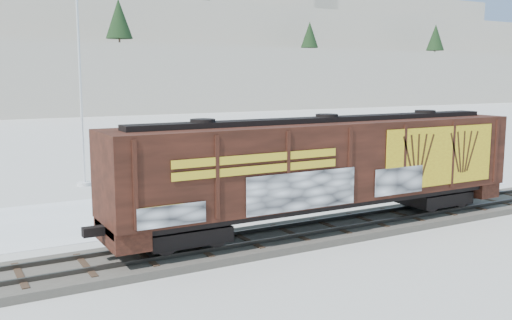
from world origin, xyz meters
TOP-DOWN VIEW (x-y plane):
  - ground at (0.00, 0.00)m, footprint 500.00×500.00m
  - rail_track at (0.00, 0.00)m, footprint 50.00×3.40m
  - parking_strip at (0.00, 7.50)m, footprint 40.00×8.00m
  - hopper_railcar at (3.73, -0.01)m, footprint 18.15×3.06m
  - flagpole at (-2.27, 15.65)m, footprint 2.30×0.90m
  - car_white at (2.57, 6.20)m, footprint 4.63×1.93m
  - car_dark at (10.49, 6.82)m, footprint 4.96×3.08m

SIDE VIEW (x-z plane):
  - ground at x=0.00m, z-range 0.00..0.00m
  - parking_strip at x=0.00m, z-range 0.00..0.03m
  - rail_track at x=0.00m, z-range -0.07..0.36m
  - car_dark at x=10.49m, z-range 0.03..1.37m
  - car_white at x=2.57m, z-range 0.03..1.52m
  - hopper_railcar at x=3.73m, z-range 0.69..5.07m
  - flagpole at x=-2.27m, z-range -1.55..10.81m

